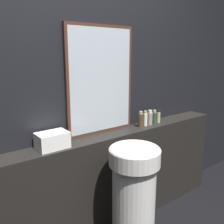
# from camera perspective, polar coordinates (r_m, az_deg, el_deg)

# --- Properties ---
(wall_back) EXTENTS (8.00, 0.06, 2.50)m
(wall_back) POSITION_cam_1_polar(r_m,az_deg,el_deg) (2.12, -5.96, 4.01)
(wall_back) COLOR black
(wall_back) RESTS_ON ground_plane
(vanity_counter) EXTENTS (2.93, 0.22, 0.90)m
(vanity_counter) POSITION_cam_1_polar(r_m,az_deg,el_deg) (2.28, -3.54, -16.63)
(vanity_counter) COLOR black
(vanity_counter) RESTS_ON ground_plane
(pedestal_sink) EXTENTS (0.39, 0.39, 0.91)m
(pedestal_sink) POSITION_cam_1_polar(r_m,az_deg,el_deg) (2.05, 4.98, -19.42)
(pedestal_sink) COLOR silver
(pedestal_sink) RESTS_ON ground_plane
(mirror) EXTENTS (0.66, 0.03, 0.91)m
(mirror) POSITION_cam_1_polar(r_m,az_deg,el_deg) (2.13, -2.57, 7.14)
(mirror) COLOR #47281E
(mirror) RESTS_ON vanity_counter
(towel_stack) EXTENTS (0.23, 0.16, 0.12)m
(towel_stack) POSITION_cam_1_polar(r_m,az_deg,el_deg) (1.90, -13.49, -6.30)
(towel_stack) COLOR white
(towel_stack) RESTS_ON vanity_counter
(shampoo_bottle) EXTENTS (0.05, 0.05, 0.15)m
(shampoo_bottle) POSITION_cam_1_polar(r_m,az_deg,el_deg) (2.38, 6.56, -1.74)
(shampoo_bottle) COLOR #4C3823
(shampoo_bottle) RESTS_ON vanity_counter
(conditioner_bottle) EXTENTS (0.04, 0.04, 0.15)m
(conditioner_bottle) POSITION_cam_1_polar(r_m,az_deg,el_deg) (2.43, 7.59, -1.57)
(conditioner_bottle) COLOR white
(conditioner_bottle) RESTS_ON vanity_counter
(lotion_bottle) EXTENTS (0.05, 0.05, 0.15)m
(lotion_bottle) POSITION_cam_1_polar(r_m,az_deg,el_deg) (2.47, 8.64, -1.35)
(lotion_bottle) COLOR gray
(lotion_bottle) RESTS_ON vanity_counter
(body_wash_bottle) EXTENTS (0.04, 0.04, 0.14)m
(body_wash_bottle) POSITION_cam_1_polar(r_m,az_deg,el_deg) (2.52, 9.66, -1.21)
(body_wash_bottle) COLOR #2D4C3D
(body_wash_bottle) RESTS_ON vanity_counter
(hand_soap_bottle) EXTENTS (0.04, 0.04, 0.13)m
(hand_soap_bottle) POSITION_cam_1_polar(r_m,az_deg,el_deg) (2.56, 10.54, -1.06)
(hand_soap_bottle) COLOR #C6B284
(hand_soap_bottle) RESTS_ON vanity_counter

